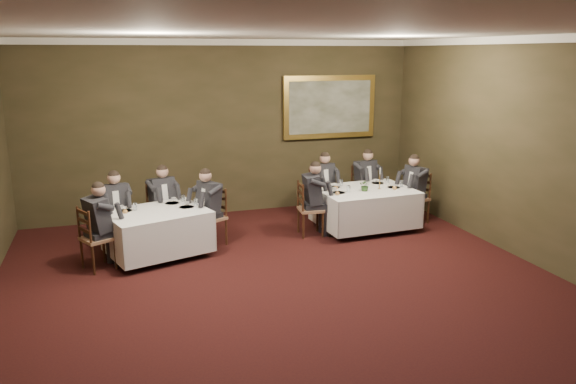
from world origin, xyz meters
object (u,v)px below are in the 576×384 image
chair_sec_backright (163,223)px  diner_main_endright (415,197)px  painting (329,107)px  diner_main_backleft (322,194)px  chair_main_endright (415,208)px  chair_sec_backleft (117,231)px  table_second (158,230)px  diner_sec_backright (162,211)px  chair_sec_endright (212,229)px  table_main (365,205)px  diner_main_endleft (311,208)px  diner_sec_endright (211,216)px  chair_main_endleft (310,220)px  centerpiece (365,185)px  candlestick (380,181)px  diner_main_backright (364,190)px  chair_sec_endleft (98,251)px  diner_sec_backleft (116,219)px  chair_main_backleft (322,204)px  diner_sec_endleft (97,237)px  chair_main_backright (364,200)px

chair_sec_backright → diner_main_endright: bearing=154.2°
painting → diner_main_backleft: bearing=-117.9°
chair_main_endright → painting: 2.80m
diner_main_endright → chair_sec_backleft: bearing=74.7°
table_second → chair_sec_backleft: chair_sec_backleft is taller
painting → diner_sec_backright: bearing=-160.6°
diner_main_backleft → chair_sec_endright: 2.57m
diner_main_endright → diner_main_backleft: bearing=50.7°
table_main → diner_main_endright: size_ratio=1.36×
diner_main_endleft → diner_sec_endright: size_ratio=1.00×
chair_main_endleft → chair_main_endright: size_ratio=1.00×
centerpiece → candlestick: (0.34, 0.08, 0.03)m
chair_sec_endright → diner_sec_endright: size_ratio=0.74×
diner_main_backright → chair_main_endright: (0.69, -0.86, -0.23)m
table_second → diner_main_endleft: 2.76m
table_main → chair_main_endleft: bearing=-177.3°
table_second → diner_main_endright: bearing=4.3°
table_second → diner_sec_backright: bearing=79.1°
table_main → diner_main_backleft: bearing=120.7°
table_main → chair_sec_endleft: bearing=-172.8°
diner_sec_backleft → painting: 5.00m
diner_main_backleft → diner_main_backright: bearing=174.1°
table_main → centerpiece: 0.45m
diner_sec_backright → table_main: bearing=151.7°
chair_main_endleft → chair_sec_backleft: 3.38m
chair_main_endleft → table_second: bearing=-79.0°
chair_main_endleft → diner_sec_backright: diner_sec_backright is taller
candlestick → chair_sec_endright: bearing=179.9°
diner_main_endleft → candlestick: bearing=96.2°
chair_sec_backright → painting: (3.69, 1.29, 1.84)m
chair_main_backleft → diner_sec_backright: diner_sec_backright is taller
diner_sec_endright → diner_sec_backleft: bearing=50.1°
chair_sec_endleft → centerpiece: size_ratio=4.26×
diner_main_backleft → chair_sec_endright: size_ratio=1.35×
diner_main_endleft → diner_sec_backleft: (-3.37, 0.36, 0.00)m
diner_main_backright → diner_main_endright: 1.09m
chair_main_backleft → painting: (0.52, 0.96, 1.84)m
table_second → diner_main_endright: (4.95, 0.38, 0.06)m
table_second → diner_sec_backleft: size_ratio=1.36×
diner_main_endright → diner_sec_backleft: same height
chair_main_endleft → diner_main_endright: bearing=98.2°
chair_sec_endleft → painting: size_ratio=0.49×
chair_main_endleft → diner_sec_endleft: 3.71m
diner_main_backleft → chair_main_backright: diner_main_backleft is taller
diner_sec_backright → candlestick: bearing=151.7°
chair_sec_backleft → candlestick: candlestick is taller
chair_sec_backleft → candlestick: bearing=167.8°
diner_main_backleft → chair_sec_endright: (-2.40, -0.90, -0.23)m
chair_sec_backleft → chair_sec_backright: (0.79, 0.24, 0.00)m
chair_main_endleft → chair_sec_backright: size_ratio=1.00×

